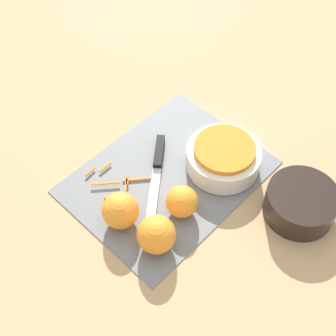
{
  "coord_description": "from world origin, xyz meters",
  "views": [
    {
      "loc": [
        0.48,
        0.46,
        0.92
      ],
      "look_at": [
        0.0,
        0.0,
        0.04
      ],
      "focal_mm": 50.0,
      "sensor_mm": 36.0,
      "label": 1
    }
  ],
  "objects": [
    {
      "name": "orange_right",
      "position": [
        0.16,
        0.01,
        0.05
      ],
      "size": [
        0.08,
        0.08,
        0.08
      ],
      "color": "orange",
      "rests_on": "cutting_board"
    },
    {
      "name": "bowl_dark",
      "position": [
        -0.13,
        0.28,
        0.03
      ],
      "size": [
        0.16,
        0.16,
        0.07
      ],
      "color": "black",
      "rests_on": "ground_plane"
    },
    {
      "name": "peel_pile",
      "position": [
        0.1,
        -0.07,
        0.01
      ],
      "size": [
        0.12,
        0.14,
        0.01
      ],
      "color": "orange",
      "rests_on": "cutting_board"
    },
    {
      "name": "ground_plane",
      "position": [
        0.0,
        0.0,
        0.0
      ],
      "size": [
        4.0,
        4.0,
        0.0
      ],
      "primitive_type": "plane",
      "color": "tan"
    },
    {
      "name": "orange_back",
      "position": [
        0.05,
        0.09,
        0.04
      ],
      "size": [
        0.07,
        0.07,
        0.07
      ],
      "color": "orange",
      "rests_on": "cutting_board"
    },
    {
      "name": "knife",
      "position": [
        -0.01,
        -0.04,
        0.01
      ],
      "size": [
        0.22,
        0.18,
        0.02
      ],
      "rotation": [
        0.0,
        0.0,
        0.67
      ],
      "color": "black",
      "rests_on": "cutting_board"
    },
    {
      "name": "orange_left",
      "position": [
        0.15,
        0.11,
        0.05
      ],
      "size": [
        0.08,
        0.08,
        0.08
      ],
      "color": "orange",
      "rests_on": "cutting_board"
    },
    {
      "name": "bowl_speckled",
      "position": [
        -0.11,
        0.07,
        0.04
      ],
      "size": [
        0.18,
        0.18,
        0.07
      ],
      "color": "silver",
      "rests_on": "cutting_board"
    },
    {
      "name": "cutting_board",
      "position": [
        0.0,
        0.0,
        0.0
      ],
      "size": [
        0.46,
        0.35,
        0.01
      ],
      "color": "slate",
      "rests_on": "ground_plane"
    }
  ]
}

